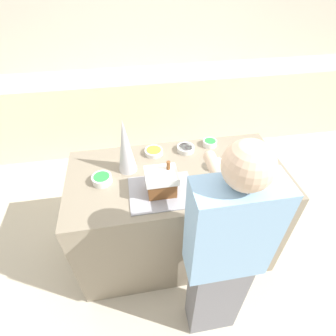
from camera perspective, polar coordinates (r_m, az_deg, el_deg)
The scene contains 14 objects.
ground_plane at distance 2.57m, azimuth 1.63°, elevation -16.53°, with size 12.00×12.00×0.00m, color beige.
wall_back at distance 3.62m, azimuth -5.27°, elevation 27.01°, with size 8.00×0.05×2.60m.
back_cabinet_block at distance 3.61m, azimuth -3.92°, elevation 12.81°, with size 6.00×0.60×0.93m.
kitchen_island at distance 2.19m, azimuth 1.85°, elevation -10.08°, with size 1.57×0.77×0.92m.
baking_tray at distance 1.72m, azimuth -1.40°, elevation -5.20°, with size 0.42×0.34×0.01m.
gingerbread_house at distance 1.66m, azimuth -1.44°, elevation -2.99°, with size 0.20×0.16×0.22m.
decorative_tree at distance 1.79m, azimuth -9.28°, elevation 4.68°, with size 0.13×0.13×0.41m.
candy_bowl_near_tray_left at distance 1.83m, azimuth -14.19°, elevation -2.27°, with size 0.13×0.13×0.05m.
candy_bowl_near_tray_right at distance 2.16m, azimuth 19.71°, elevation 3.93°, with size 0.13×0.13×0.05m.
candy_bowl_behind_tray at distance 1.92m, azimuth 10.71°, elevation 0.67°, with size 0.12×0.12×0.05m.
candy_bowl_far_left at distance 2.13m, azimuth 9.11°, elevation 5.44°, with size 0.11×0.11×0.04m.
candy_bowl_center_rear at distance 2.02m, azimuth -3.12°, elevation 3.60°, with size 0.14×0.14×0.04m.
candy_bowl_beside_tree at distance 2.05m, azimuth 3.87°, elevation 4.28°, with size 0.14×0.14×0.04m.
person at distance 1.56m, azimuth 11.98°, elevation -18.64°, with size 0.43×0.53×1.62m.
Camera 1 is at (-0.30, -1.35, 2.17)m, focal length 28.00 mm.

